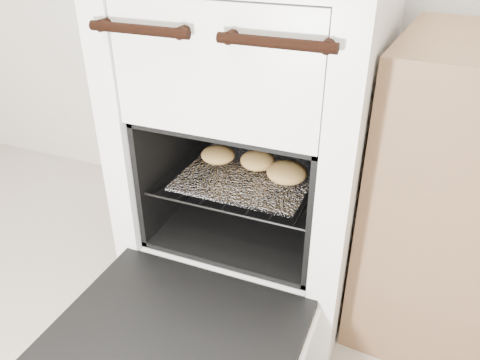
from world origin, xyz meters
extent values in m
cube|color=silver|center=(0.14, 1.15, 0.50)|extent=(0.65, 0.70, 1.00)
cylinder|color=black|center=(-0.02, 0.78, 0.87)|extent=(0.24, 0.02, 0.02)
cylinder|color=black|center=(0.29, 0.78, 0.87)|extent=(0.24, 0.02, 0.02)
cube|color=black|center=(0.14, 0.59, 0.23)|extent=(0.57, 0.43, 0.03)
cube|color=silver|center=(0.14, 0.59, 0.21)|extent=(0.59, 0.46, 0.02)
cylinder|color=black|center=(-0.10, 1.07, 0.41)|extent=(0.01, 0.46, 0.01)
cylinder|color=black|center=(0.37, 1.07, 0.41)|extent=(0.01, 0.46, 0.01)
cylinder|color=black|center=(0.14, 0.85, 0.41)|extent=(0.47, 0.01, 0.01)
cylinder|color=black|center=(0.14, 1.28, 0.41)|extent=(0.47, 0.01, 0.01)
cylinder|color=black|center=(-0.06, 1.07, 0.41)|extent=(0.01, 0.43, 0.01)
cylinder|color=black|center=(0.00, 1.07, 0.41)|extent=(0.01, 0.43, 0.01)
cylinder|color=black|center=(0.07, 1.07, 0.41)|extent=(0.01, 0.43, 0.01)
cylinder|color=black|center=(0.14, 1.07, 0.41)|extent=(0.01, 0.43, 0.01)
cylinder|color=black|center=(0.20, 1.07, 0.41)|extent=(0.01, 0.43, 0.01)
cylinder|color=black|center=(0.27, 1.07, 0.41)|extent=(0.01, 0.43, 0.01)
cylinder|color=black|center=(0.33, 1.07, 0.41)|extent=(0.01, 0.43, 0.01)
cube|color=white|center=(0.14, 1.04, 0.42)|extent=(0.37, 0.33, 0.01)
ellipsoid|color=tan|center=(0.15, 1.09, 0.45)|extent=(0.15, 0.15, 0.05)
ellipsoid|color=tan|center=(0.02, 1.08, 0.44)|extent=(0.11, 0.11, 0.05)
ellipsoid|color=tan|center=(0.25, 1.05, 0.45)|extent=(0.14, 0.14, 0.06)
camera|label=1|loc=(0.56, -0.07, 1.08)|focal=35.00mm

